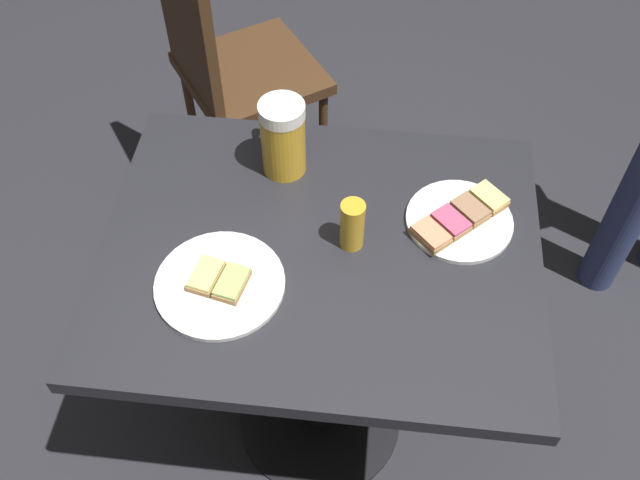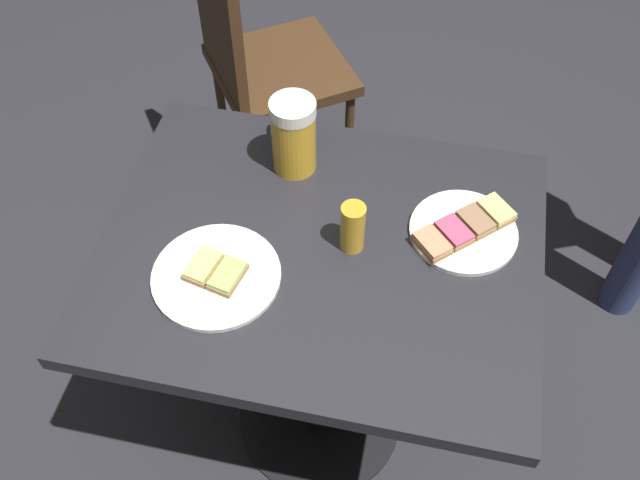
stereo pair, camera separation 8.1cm
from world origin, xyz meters
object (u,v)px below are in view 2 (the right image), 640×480
at_px(plate_near, 464,230).
at_px(beer_mug, 293,134).
at_px(cafe_chair, 257,56).
at_px(beer_glass_small, 353,227).
at_px(plate_far, 216,275).

bearing_deg(plate_near, beer_mug, -107.42).
relative_size(beer_mug, cafe_chair, 0.18).
distance_m(plate_near, cafe_chair, 0.99).
bearing_deg(plate_near, cafe_chair, -139.27).
height_order(beer_glass_small, cafe_chair, cafe_chair).
height_order(plate_near, beer_mug, beer_mug).
distance_m(plate_far, beer_glass_small, 0.27).
xyz_separation_m(plate_far, cafe_chair, (-0.93, -0.19, -0.23)).
bearing_deg(cafe_chair, plate_far, -23.49).
xyz_separation_m(plate_far, beer_glass_small, (-0.13, 0.23, 0.05)).
bearing_deg(plate_far, plate_near, 114.69).
bearing_deg(beer_mug, cafe_chair, -156.75).
bearing_deg(beer_glass_small, cafe_chair, -152.31).
bearing_deg(plate_near, beer_glass_small, -70.09).
bearing_deg(cafe_chair, beer_glass_small, -7.43).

